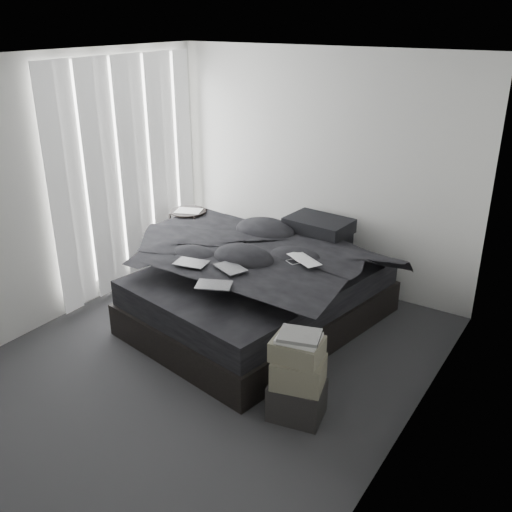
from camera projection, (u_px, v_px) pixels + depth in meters
The scene contains 24 objects.
floor at pixel (208, 361), 5.16m from camera, with size 3.60×4.20×0.01m, color #303033.
ceiling at pixel (196, 58), 4.13m from camera, with size 3.60×4.20×0.01m, color white.
wall_back at pixel (320, 171), 6.26m from camera, with size 3.60×0.01×2.60m, color silver.
wall_left at pixel (57, 192), 5.55m from camera, with size 0.01×4.20×2.60m, color silver.
wall_right at pixel (419, 278), 3.74m from camera, with size 0.01×4.20×2.60m, color silver.
window_left at pixel (124, 167), 6.21m from camera, with size 0.02×2.00×2.30m, color white.
curtain_left at pixel (128, 174), 6.21m from camera, with size 0.06×2.12×2.48m, color white.
bed at pixel (260, 307), 5.76m from camera, with size 1.79×2.37×0.32m, color black.
mattress at pixel (260, 282), 5.65m from camera, with size 1.72×2.30×0.25m, color black.
duvet at pixel (256, 259), 5.51m from camera, with size 1.75×2.02×0.28m, color black.
pillow_lower at pixel (314, 236), 6.22m from camera, with size 0.71×0.48×0.16m, color black.
pillow_upper at pixel (319, 225), 6.09m from camera, with size 0.67×0.46×0.15m, color black.
laptop at pixel (299, 253), 5.25m from camera, with size 0.38×0.24×0.03m, color silver.
comic_a at pixel (191, 254), 5.25m from camera, with size 0.30×0.20×0.01m, color black.
comic_b at pixel (230, 258), 5.14m from camera, with size 0.30×0.20×0.01m, color black.
comic_c at pixel (214, 274), 4.81m from camera, with size 0.30×0.20×0.01m, color black.
side_stand at pixel (190, 242), 6.81m from camera, with size 0.41×0.41×0.76m, color black.
papers at pixel (189, 211), 6.65m from camera, with size 0.29×0.22×0.02m, color white.
floor_books at pixel (189, 282), 6.54m from camera, with size 0.12×0.18×0.12m, color black.
box_lower at pixel (297, 400), 4.40m from camera, with size 0.41×0.32×0.30m, color black.
box_mid at pixel (298, 372), 4.29m from camera, with size 0.38×0.30×0.23m, color #65624F.
box_upper at pixel (297, 349), 4.23m from camera, with size 0.36×0.29×0.16m, color #65624F.
art_book_white at pixel (299, 338), 4.19m from camera, with size 0.31×0.25×0.03m, color silver.
art_book_snake at pixel (300, 335), 4.16m from camera, with size 0.30×0.24×0.03m, color silver.
Camera 1 is at (2.74, -3.42, 2.91)m, focal length 40.00 mm.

